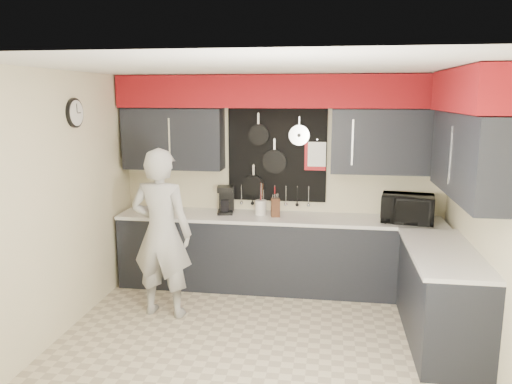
% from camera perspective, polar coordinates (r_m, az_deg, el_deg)
% --- Properties ---
extents(ground, '(4.00, 4.00, 0.00)m').
position_cam_1_polar(ground, '(5.02, 0.64, -17.00)').
color(ground, beige).
rests_on(ground, ground).
extents(back_wall_assembly, '(4.00, 0.36, 2.60)m').
position_cam_1_polar(back_wall_assembly, '(6.03, 2.89, 7.69)').
color(back_wall_assembly, beige).
rests_on(back_wall_assembly, ground).
extents(right_wall_assembly, '(0.36, 3.50, 2.60)m').
position_cam_1_polar(right_wall_assembly, '(4.83, 23.57, 5.17)').
color(right_wall_assembly, beige).
rests_on(right_wall_assembly, ground).
extents(left_wall_assembly, '(0.05, 3.50, 2.60)m').
position_cam_1_polar(left_wall_assembly, '(5.22, -21.54, -1.08)').
color(left_wall_assembly, beige).
rests_on(left_wall_assembly, ground).
extents(base_cabinets, '(3.95, 2.20, 0.92)m').
position_cam_1_polar(base_cabinets, '(5.84, 7.03, -8.07)').
color(base_cabinets, black).
rests_on(base_cabinets, ground).
extents(microwave, '(0.63, 0.48, 0.32)m').
position_cam_1_polar(microwave, '(5.98, 16.91, -1.82)').
color(microwave, black).
rests_on(microwave, base_cabinets).
extents(knife_block, '(0.12, 0.12, 0.22)m').
position_cam_1_polar(knife_block, '(5.99, 2.23, -1.79)').
color(knife_block, '#361E11').
rests_on(knife_block, base_cabinets).
extents(utensil_crock, '(0.14, 0.14, 0.18)m').
position_cam_1_polar(utensil_crock, '(6.10, 0.54, -1.77)').
color(utensil_crock, silver).
rests_on(utensil_crock, base_cabinets).
extents(coffee_maker, '(0.22, 0.26, 0.34)m').
position_cam_1_polar(coffee_maker, '(6.17, -3.49, -0.81)').
color(coffee_maker, black).
rests_on(coffee_maker, base_cabinets).
extents(person, '(0.70, 0.49, 1.83)m').
position_cam_1_polar(person, '(5.42, -10.74, -4.66)').
color(person, '#AAAAA7').
rests_on(person, ground).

